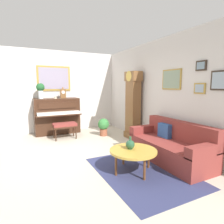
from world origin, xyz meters
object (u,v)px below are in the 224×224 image
flower_vase (40,89)px  potted_plant (104,126)px  piano (57,116)px  teacup (56,98)px  piano_bench (65,126)px  grandfather_clock (133,107)px  mantel_clock (63,93)px  couch (171,146)px  coffee_table (133,151)px  green_jug (130,144)px

flower_vase → potted_plant: flower_vase is taller
piano → teacup: (0.15, -0.05, 0.61)m
teacup → piano_bench: bearing=11.1°
grandfather_clock → mantel_clock: (-1.64, -1.75, 0.39)m
flower_vase → potted_plant: (1.00, 1.76, -1.18)m
couch → flower_vase: size_ratio=3.28×
coffee_table → mantel_clock: size_ratio=2.32×
couch → teacup: teacup is taller
piano → piano_bench: size_ratio=2.06×
grandfather_clock → couch: 1.96m
mantel_clock → green_jug: (3.53, 0.49, -0.84)m
mantel_clock → grandfather_clock: bearing=46.9°
flower_vase → mantel_clock: bearing=90.0°
grandfather_clock → teacup: (-1.49, -2.02, 0.24)m
flower_vase → grandfather_clock: bearing=56.3°
flower_vase → piano: bearing=90.2°
piano_bench → grandfather_clock: 2.14m
piano_bench → flower_vase: flower_vase is taller
mantel_clock → potted_plant: bearing=46.5°
green_jug → piano_bench: bearing=-166.9°
piano_bench → grandfather_clock: (0.84, 1.89, 0.56)m
couch → flower_vase: bearing=-147.0°
grandfather_clock → teacup: bearing=-126.4°
couch → mantel_clock: size_ratio=5.00×
teacup → potted_plant: 1.81m
grandfather_clock → piano_bench: bearing=-113.9°
piano → couch: piano is taller
grandfather_clock → couch: grandfather_clock is taller
flower_vase → potted_plant: size_ratio=1.04×
piano_bench → teacup: (-0.65, -0.13, 0.80)m
potted_plant → piano_bench: bearing=-99.5°
piano → couch: size_ratio=0.76×
piano_bench → teacup: teacup is taller
mantel_clock → flower_vase: size_ratio=0.66×
piano_bench → mantel_clock: mantel_clock is taller
coffee_table → flower_vase: 3.95m
mantel_clock → potted_plant: size_ratio=0.68×
flower_vase → teacup: (0.15, 0.43, -0.29)m
grandfather_clock → mantel_clock: bearing=-133.1°
piano_bench → couch: couch is taller
couch → flower_vase: (-3.48, -2.25, 1.19)m
piano → green_jug: (3.53, 0.71, -0.09)m
teacup → piano: bearing=160.9°
couch → potted_plant: (-2.48, -0.50, 0.01)m
couch → coffee_table: (0.12, -1.03, 0.08)m
coffee_table → potted_plant: 2.65m
piano_bench → teacup: size_ratio=6.03×
mantel_clock → green_jug: bearing=7.9°
green_jug → potted_plant: bearing=167.5°
potted_plant → piano: bearing=-128.2°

